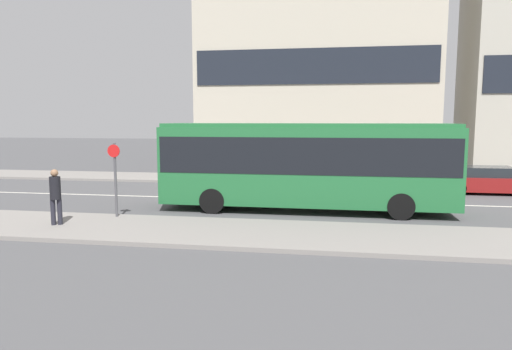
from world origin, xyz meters
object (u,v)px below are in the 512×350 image
at_px(bus_stop_sign, 115,174).
at_px(city_bus, 305,161).
at_px(parked_car_0, 486,181).
at_px(pedestrian_near_stop, 55,193).

bearing_deg(bus_stop_sign, city_bus, 23.67).
distance_m(parked_car_0, bus_stop_sign, 17.05).
relative_size(city_bus, parked_car_0, 2.39).
xyz_separation_m(city_bus, parked_car_0, (8.36, 5.57, -1.33)).
distance_m(city_bus, pedestrian_near_stop, 8.93).
height_order(city_bus, parked_car_0, city_bus).
distance_m(city_bus, parked_car_0, 10.13).
height_order(city_bus, pedestrian_near_stop, city_bus).
height_order(parked_car_0, pedestrian_near_stop, pedestrian_near_stop).
bearing_deg(city_bus, parked_car_0, 31.52).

